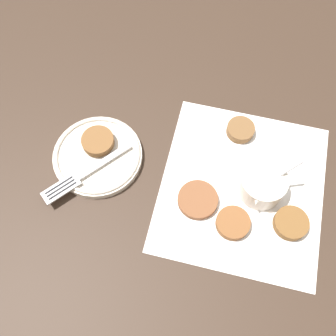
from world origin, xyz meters
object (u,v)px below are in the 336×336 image
fork (78,177)px  serving_plate (97,155)px  sauce_bowl (261,185)px  fritter_on_plate (97,141)px

fork → serving_plate: bearing=174.0°
serving_plate → sauce_bowl: bearing=101.6°
serving_plate → fritter_on_plate: bearing=-159.4°
sauce_bowl → serving_plate: sauce_bowl is taller
fritter_on_plate → fork: (0.08, 0.00, -0.01)m
sauce_bowl → fork: 0.35m
fritter_on_plate → fork: bearing=1.2°
sauce_bowl → fork: bearing=-68.8°
fork → sauce_bowl: bearing=111.2°
sauce_bowl → fork: (0.13, -0.33, -0.00)m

